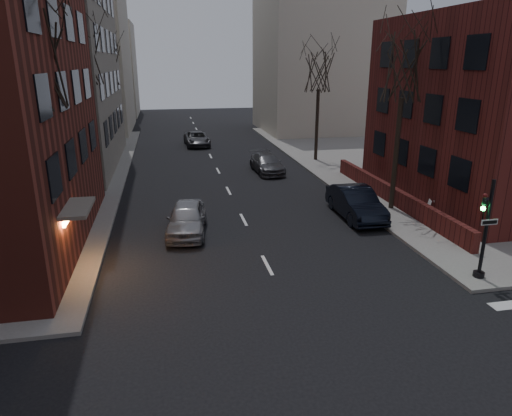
{
  "coord_description": "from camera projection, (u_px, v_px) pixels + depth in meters",
  "views": [
    {
      "loc": [
        -3.96,
        -5.46,
        8.38
      ],
      "look_at": [
        -0.12,
        13.87,
        2.0
      ],
      "focal_mm": 32.0,
      "sensor_mm": 36.0,
      "label": 1
    }
  ],
  "objects": [
    {
      "name": "tree_left_b",
      "position": [
        81.0,
        52.0,
        28.29
      ],
      "size": [
        4.4,
        4.4,
        10.8
      ],
      "color": "#2D231C",
      "rests_on": "sidewalk_far_left"
    },
    {
      "name": "parked_sedan",
      "position": [
        356.0,
        203.0,
        25.33
      ],
      "size": [
        1.89,
        5.22,
        1.71
      ],
      "primitive_type": "imported",
      "rotation": [
        0.0,
        0.0,
        -0.01
      ],
      "color": "black",
      "rests_on": "ground"
    },
    {
      "name": "building_distant_lb",
      "position": [
        102.0,
        70.0,
        71.02
      ],
      "size": [
        10.0,
        12.0,
        14.0
      ],
      "primitive_type": "cube",
      "color": "#BBB39E",
      "rests_on": "ground"
    },
    {
      "name": "car_lane_silver",
      "position": [
        187.0,
        218.0,
        23.02
      ],
      "size": [
        2.47,
        4.87,
        1.59
      ],
      "primitive_type": "imported",
      "rotation": [
        0.0,
        0.0,
        -0.13
      ],
      "color": "gray",
      "rests_on": "ground"
    },
    {
      "name": "tree_right_b",
      "position": [
        319.0,
        71.0,
        37.57
      ],
      "size": [
        3.74,
        3.74,
        9.18
      ],
      "color": "#2D231C",
      "rests_on": "sidewalk_far_right"
    },
    {
      "name": "building_distant_ra",
      "position": [
        320.0,
        64.0,
        55.38
      ],
      "size": [
        14.0,
        14.0,
        16.0
      ],
      "primitive_type": "cube",
      "color": "#BBB39E",
      "rests_on": "ground"
    },
    {
      "name": "car_lane_gray",
      "position": [
        267.0,
        163.0,
        35.69
      ],
      "size": [
        2.2,
        4.98,
        1.42
      ],
      "primitive_type": "imported",
      "rotation": [
        0.0,
        0.0,
        0.04
      ],
      "color": "#46464B",
      "rests_on": "ground"
    },
    {
      "name": "car_lane_far",
      "position": [
        197.0,
        139.0,
        46.94
      ],
      "size": [
        2.59,
        5.23,
        1.43
      ],
      "primitive_type": "imported",
      "rotation": [
        0.0,
        0.0,
        0.04
      ],
      "color": "#3E3E43",
      "rests_on": "ground"
    },
    {
      "name": "streetlamp_near",
      "position": [
        90.0,
        137.0,
        26.11
      ],
      "size": [
        0.36,
        0.36,
        6.28
      ],
      "color": "black",
      "rests_on": "sidewalk_far_left"
    },
    {
      "name": "tree_right_a",
      "position": [
        404.0,
        68.0,
        24.37
      ],
      "size": [
        3.96,
        3.96,
        9.72
      ],
      "color": "#2D231C",
      "rests_on": "sidewalk_far_right"
    },
    {
      "name": "streetlamp_far",
      "position": [
        120.0,
        105.0,
        44.77
      ],
      "size": [
        0.36,
        0.36,
        6.28
      ],
      "color": "black",
      "rests_on": "sidewalk_far_left"
    },
    {
      "name": "building_distant_la",
      "position": [
        66.0,
        55.0,
        54.17
      ],
      "size": [
        14.0,
        16.0,
        18.0
      ],
      "primitive_type": "cube",
      "color": "#BBB39E",
      "rests_on": "ground"
    },
    {
      "name": "building_right_brick",
      "position": [
        509.0,
        111.0,
        27.51
      ],
      "size": [
        12.0,
        14.0,
        11.0
      ],
      "primitive_type": "cube",
      "color": "#5A1D1A",
      "rests_on": "ground"
    },
    {
      "name": "tree_left_c",
      "position": [
        107.0,
        65.0,
        41.63
      ],
      "size": [
        3.96,
        3.96,
        9.72
      ],
      "color": "#2D231C",
      "rests_on": "sidewalk_far_left"
    },
    {
      "name": "tree_left_a",
      "position": [
        30.0,
        58.0,
        17.23
      ],
      "size": [
        4.18,
        4.18,
        10.26
      ],
      "color": "#2D231C",
      "rests_on": "sidewalk_far_left"
    },
    {
      "name": "sandwich_board",
      "position": [
        431.0,
        207.0,
        25.64
      ],
      "size": [
        0.49,
        0.59,
        0.82
      ],
      "primitive_type": "cube",
      "rotation": [
        0.0,
        0.0,
        -0.27
      ],
      "color": "silver",
      "rests_on": "sidewalk_far_right"
    },
    {
      "name": "low_wall_right",
      "position": [
        391.0,
        194.0,
        27.67
      ],
      "size": [
        0.35,
        16.0,
        1.0
      ],
      "primitive_type": "cube",
      "color": "#5A1D1A",
      "rests_on": "sidewalk_far_right"
    },
    {
      "name": "traffic_signal",
      "position": [
        484.0,
        236.0,
        17.69
      ],
      "size": [
        0.76,
        0.44,
        4.0
      ],
      "color": "black",
      "rests_on": "sidewalk_far_right"
    }
  ]
}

